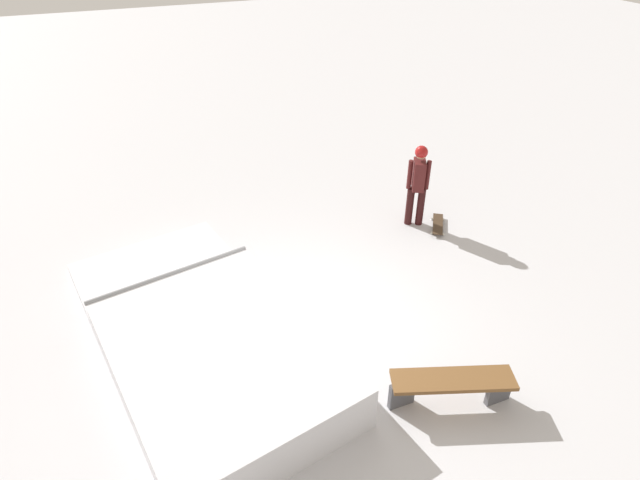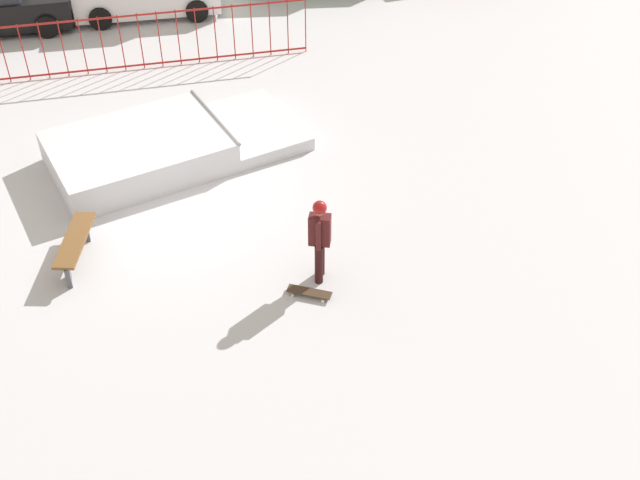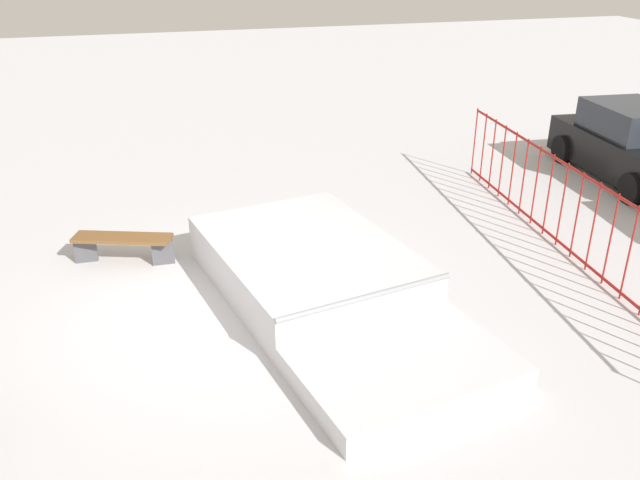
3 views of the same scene
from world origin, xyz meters
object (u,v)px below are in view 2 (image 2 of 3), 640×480
skater (320,235)px  park_bench (76,244)px  skate_ramp (160,148)px  skateboard (309,292)px

skater → park_bench: size_ratio=1.05×
park_bench → skate_ramp: bearing=54.5°
skate_ramp → park_bench: 3.45m
skater → skateboard: 1.06m
skateboard → park_bench: bearing=-177.3°
skate_ramp → park_bench: (-2.00, -2.81, 0.04)m
skate_ramp → skateboard: (1.81, -5.09, -0.24)m
skateboard → skate_ramp: bearing=143.1°
skate_ramp → skater: bearing=-77.1°
skate_ramp → park_bench: size_ratio=3.54×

